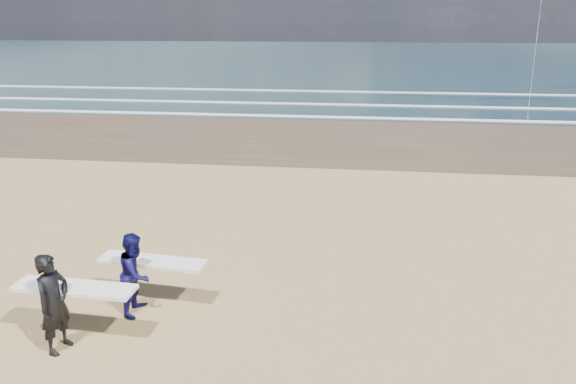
# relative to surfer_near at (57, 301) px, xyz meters

# --- Properties ---
(ocean) EXTENTS (220.00, 100.00, 0.02)m
(ocean) POSITION_rel_surfer_near_xyz_m (21.39, 72.03, -0.93)
(ocean) COLOR #1B333C
(ocean) RESTS_ON ground
(surfer_near) EXTENTS (2.22, 1.03, 1.84)m
(surfer_near) POSITION_rel_surfer_near_xyz_m (0.00, 0.00, 0.00)
(surfer_near) COLOR black
(surfer_near) RESTS_ON ground
(surfer_far) EXTENTS (2.24, 1.14, 1.67)m
(surfer_far) POSITION_rel_surfer_near_xyz_m (0.88, 1.38, -0.09)
(surfer_far) COLOR #0D0B41
(surfer_far) RESTS_ON ground
(kite_1) EXTENTS (5.54, 4.71, 10.50)m
(kite_1) POSITION_rel_surfer_near_xyz_m (15.83, 26.56, 4.79)
(kite_1) COLOR slate
(kite_1) RESTS_ON ground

